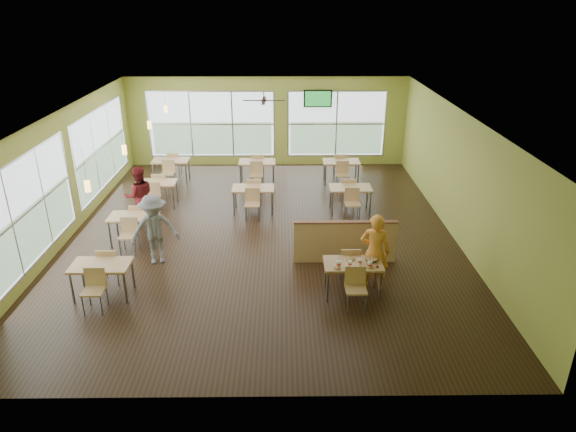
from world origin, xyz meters
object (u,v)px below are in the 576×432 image
object	(u,v)px
main_table	(353,268)
man_plaid	(375,252)
food_basket	(371,259)
half_wall_divider	(345,241)

from	to	relation	value
main_table	man_plaid	distance (m)	0.59
main_table	food_basket	distance (m)	0.42
main_table	half_wall_divider	size ratio (longest dim) A/B	0.63
man_plaid	food_basket	world-z (taller)	man_plaid
main_table	half_wall_divider	bearing A→B (deg)	90.00
main_table	food_basket	xyz separation A→B (m)	(0.38, 0.08, 0.15)
main_table	half_wall_divider	distance (m)	1.45
half_wall_divider	man_plaid	xyz separation A→B (m)	(0.48, -1.19, 0.34)
food_basket	main_table	bearing A→B (deg)	-168.83
main_table	half_wall_divider	xyz separation A→B (m)	(0.00, 1.45, -0.11)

